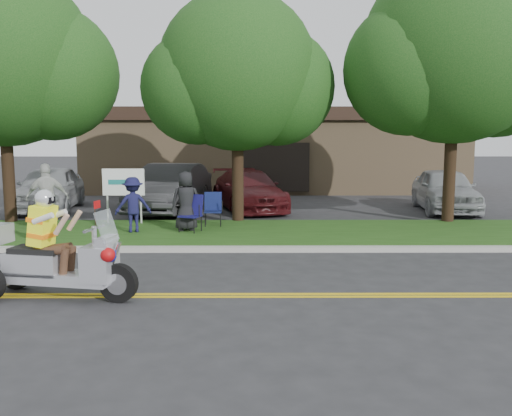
{
  "coord_description": "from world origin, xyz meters",
  "views": [
    {
      "loc": [
        1.0,
        -9.54,
        2.75
      ],
      "look_at": [
        1.04,
        2.0,
        1.19
      ],
      "focal_mm": 38.0,
      "sensor_mm": 36.0,
      "label": 1
    }
  ],
  "objects_px": {
    "lawn_chair_b": "(213,207)",
    "parked_car_left": "(170,188)",
    "lawn_chair_a": "(192,211)",
    "parked_car_far_left": "(50,188)",
    "parked_car_right": "(248,190)",
    "trike_scooter": "(50,261)",
    "parked_car_mid": "(158,193)",
    "spectator_adult_right": "(47,198)",
    "parked_car_far_right": "(445,190)"
  },
  "relations": [
    {
      "from": "lawn_chair_b",
      "to": "parked_car_far_left",
      "type": "bearing_deg",
      "value": 145.41
    },
    {
      "from": "lawn_chair_b",
      "to": "parked_car_mid",
      "type": "bearing_deg",
      "value": 120.06
    },
    {
      "from": "spectator_adult_right",
      "to": "parked_car_far_right",
      "type": "bearing_deg",
      "value": -175.81
    },
    {
      "from": "spectator_adult_right",
      "to": "trike_scooter",
      "type": "bearing_deg",
      "value": 94.61
    },
    {
      "from": "trike_scooter",
      "to": "lawn_chair_b",
      "type": "relative_size",
      "value": 2.92
    },
    {
      "from": "lawn_chair_a",
      "to": "parked_car_right",
      "type": "distance_m",
      "value": 5.35
    },
    {
      "from": "parked_car_far_left",
      "to": "parked_car_far_right",
      "type": "height_order",
      "value": "parked_car_far_left"
    },
    {
      "from": "lawn_chair_b",
      "to": "parked_car_far_left",
      "type": "xyz_separation_m",
      "value": [
        -6.26,
        3.91,
        0.17
      ]
    },
    {
      "from": "spectator_adult_right",
      "to": "parked_car_far_right",
      "type": "relative_size",
      "value": 0.41
    },
    {
      "from": "parked_car_left",
      "to": "lawn_chair_b",
      "type": "bearing_deg",
      "value": -54.2
    },
    {
      "from": "lawn_chair_b",
      "to": "trike_scooter",
      "type": "bearing_deg",
      "value": -110.7
    },
    {
      "from": "spectator_adult_right",
      "to": "parked_car_far_right",
      "type": "height_order",
      "value": "spectator_adult_right"
    },
    {
      "from": "parked_car_far_left",
      "to": "trike_scooter",
      "type": "bearing_deg",
      "value": -77.42
    },
    {
      "from": "lawn_chair_a",
      "to": "parked_car_mid",
      "type": "height_order",
      "value": "parked_car_mid"
    },
    {
      "from": "lawn_chair_a",
      "to": "parked_car_right",
      "type": "height_order",
      "value": "parked_car_right"
    },
    {
      "from": "parked_car_mid",
      "to": "parked_car_right",
      "type": "xyz_separation_m",
      "value": [
        3.21,
        0.69,
        0.03
      ]
    },
    {
      "from": "lawn_chair_b",
      "to": "parked_car_far_left",
      "type": "height_order",
      "value": "parked_car_far_left"
    },
    {
      "from": "lawn_chair_a",
      "to": "spectator_adult_right",
      "type": "xyz_separation_m",
      "value": [
        -3.95,
        -0.06,
        0.37
      ]
    },
    {
      "from": "parked_car_mid",
      "to": "parked_car_far_right",
      "type": "distance_m",
      "value": 10.31
    },
    {
      "from": "parked_car_mid",
      "to": "parked_car_right",
      "type": "bearing_deg",
      "value": -6.96
    },
    {
      "from": "parked_car_far_left",
      "to": "parked_car_left",
      "type": "relative_size",
      "value": 0.93
    },
    {
      "from": "lawn_chair_b",
      "to": "parked_car_right",
      "type": "xyz_separation_m",
      "value": [
        1.0,
        4.14,
        0.07
      ]
    },
    {
      "from": "lawn_chair_b",
      "to": "parked_car_right",
      "type": "bearing_deg",
      "value": 73.76
    },
    {
      "from": "lawn_chair_a",
      "to": "parked_car_far_left",
      "type": "height_order",
      "value": "parked_car_far_left"
    },
    {
      "from": "spectator_adult_right",
      "to": "parked_car_mid",
      "type": "bearing_deg",
      "value": -132.76
    },
    {
      "from": "trike_scooter",
      "to": "parked_car_far_right",
      "type": "height_order",
      "value": "trike_scooter"
    },
    {
      "from": "lawn_chair_b",
      "to": "parked_car_right",
      "type": "height_order",
      "value": "parked_car_right"
    },
    {
      "from": "parked_car_left",
      "to": "parked_car_mid",
      "type": "height_order",
      "value": "parked_car_left"
    },
    {
      "from": "parked_car_far_right",
      "to": "parked_car_far_left",
      "type": "bearing_deg",
      "value": -174.31
    },
    {
      "from": "lawn_chair_b",
      "to": "spectator_adult_right",
      "type": "relative_size",
      "value": 0.52
    },
    {
      "from": "trike_scooter",
      "to": "parked_car_right",
      "type": "relative_size",
      "value": 0.57
    },
    {
      "from": "parked_car_left",
      "to": "parked_car_mid",
      "type": "distance_m",
      "value": 0.46
    },
    {
      "from": "lawn_chair_b",
      "to": "parked_car_left",
      "type": "height_order",
      "value": "parked_car_left"
    },
    {
      "from": "parked_car_mid",
      "to": "parked_car_far_right",
      "type": "xyz_separation_m",
      "value": [
        10.31,
        0.18,
        0.1
      ]
    },
    {
      "from": "trike_scooter",
      "to": "lawn_chair_a",
      "type": "bearing_deg",
      "value": 84.68
    },
    {
      "from": "lawn_chair_b",
      "to": "parked_car_far_right",
      "type": "height_order",
      "value": "parked_car_far_right"
    },
    {
      "from": "parked_car_mid",
      "to": "parked_car_right",
      "type": "relative_size",
      "value": 1.0
    },
    {
      "from": "lawn_chair_b",
      "to": "parked_car_left",
      "type": "relative_size",
      "value": 0.19
    },
    {
      "from": "spectator_adult_right",
      "to": "parked_car_left",
      "type": "height_order",
      "value": "spectator_adult_right"
    },
    {
      "from": "spectator_adult_right",
      "to": "parked_car_far_right",
      "type": "distance_m",
      "value": 13.4
    },
    {
      "from": "parked_car_left",
      "to": "trike_scooter",
      "type": "bearing_deg",
      "value": -83.51
    },
    {
      "from": "parked_car_left",
      "to": "parked_car_far_right",
      "type": "height_order",
      "value": "parked_car_left"
    },
    {
      "from": "spectator_adult_right",
      "to": "parked_car_far_right",
      "type": "xyz_separation_m",
      "value": [
        12.56,
        4.68,
        -0.26
      ]
    },
    {
      "from": "parked_car_far_left",
      "to": "lawn_chair_b",
      "type": "bearing_deg",
      "value": -39.85
    },
    {
      "from": "spectator_adult_right",
      "to": "parked_car_far_left",
      "type": "relative_size",
      "value": 0.39
    },
    {
      "from": "lawn_chair_a",
      "to": "parked_car_right",
      "type": "relative_size",
      "value": 0.2
    },
    {
      "from": "trike_scooter",
      "to": "lawn_chair_b",
      "type": "distance_m",
      "value": 7.22
    },
    {
      "from": "parked_car_far_left",
      "to": "parked_car_mid",
      "type": "xyz_separation_m",
      "value": [
        4.05,
        -0.47,
        -0.13
      ]
    },
    {
      "from": "parked_car_far_right",
      "to": "spectator_adult_right",
      "type": "bearing_deg",
      "value": -152.72
    },
    {
      "from": "parked_car_left",
      "to": "parked_car_mid",
      "type": "bearing_deg",
      "value": -156.66
    }
  ]
}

